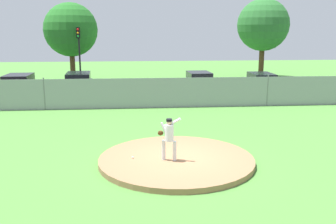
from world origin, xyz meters
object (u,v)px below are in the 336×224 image
(parked_car_charcoal, at_px, (79,86))
(traffic_light_near, at_px, (79,47))
(parked_car_burgundy, at_px, (19,87))
(parked_car_champagne, at_px, (199,84))
(baseball, at_px, (133,157))
(pitcher_youth, at_px, (169,135))
(parked_car_slate, at_px, (261,84))

(parked_car_charcoal, distance_m, traffic_light_near, 5.33)
(parked_car_burgundy, relative_size, parked_car_champagne, 1.07)
(parked_car_charcoal, bearing_deg, parked_car_champagne, 2.36)
(parked_car_charcoal, xyz_separation_m, traffic_light_near, (-0.51, 4.65, 2.55))
(parked_car_burgundy, height_order, traffic_light_near, traffic_light_near)
(parked_car_burgundy, xyz_separation_m, traffic_light_near, (3.60, 4.87, 2.58))
(baseball, xyz_separation_m, traffic_light_near, (-4.40, 18.84, 3.17))
(parked_car_champagne, height_order, traffic_light_near, traffic_light_near)
(pitcher_youth, xyz_separation_m, parked_car_charcoal, (-5.19, 14.51, -0.29))
(parked_car_champagne, bearing_deg, baseball, -108.62)
(baseball, bearing_deg, parked_car_slate, 56.59)
(pitcher_youth, distance_m, parked_car_charcoal, 15.41)
(pitcher_youth, relative_size, parked_car_burgundy, 0.35)
(pitcher_youth, height_order, parked_car_champagne, pitcher_youth)
(parked_car_burgundy, distance_m, traffic_light_near, 6.58)
(pitcher_youth, distance_m, parked_car_burgundy, 17.04)
(parked_car_charcoal, xyz_separation_m, parked_car_slate, (13.67, 0.63, -0.10))
(parked_car_charcoal, bearing_deg, traffic_light_near, 96.20)
(baseball, xyz_separation_m, parked_car_champagne, (4.91, 14.55, 0.57))
(parked_car_charcoal, relative_size, parked_car_slate, 1.03)
(pitcher_youth, xyz_separation_m, parked_car_champagne, (3.61, 14.87, -0.33))
(parked_car_champagne, xyz_separation_m, traffic_light_near, (-9.30, 4.29, 2.59))
(baseball, xyz_separation_m, parked_car_charcoal, (-3.89, 14.19, 0.62))
(pitcher_youth, bearing_deg, parked_car_burgundy, 123.02)
(baseball, height_order, traffic_light_near, traffic_light_near)
(parked_car_champagne, relative_size, traffic_light_near, 0.84)
(parked_car_slate, relative_size, parked_car_burgundy, 1.04)
(pitcher_youth, bearing_deg, parked_car_charcoal, 109.67)
(parked_car_slate, relative_size, parked_car_champagne, 1.11)
(pitcher_youth, xyz_separation_m, parked_car_burgundy, (-9.29, 14.29, -0.32))
(parked_car_burgundy, height_order, parked_car_champagne, parked_car_burgundy)
(parked_car_slate, bearing_deg, traffic_light_near, 164.15)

